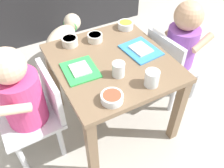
{
  "coord_description": "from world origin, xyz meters",
  "views": [
    {
      "loc": [
        -0.44,
        -0.82,
        1.2
      ],
      "look_at": [
        0.0,
        0.0,
        0.3
      ],
      "focal_mm": 39.02,
      "sensor_mm": 36.0,
      "label": 1
    }
  ],
  "objects_px": {
    "seated_child_right": "(180,44)",
    "dining_table": "(112,72)",
    "dog": "(63,37)",
    "seated_child_left": "(23,96)",
    "veggie_bowl_near": "(70,41)",
    "water_cup_right": "(152,79)",
    "water_cup_left": "(118,70)",
    "veggie_bowl_far": "(95,37)",
    "food_tray_right": "(140,49)",
    "cereal_bowl_left_side": "(112,98)",
    "cereal_bowl_right_side": "(126,25)",
    "food_tray_left": "(80,69)"
  },
  "relations": [
    {
      "from": "food_tray_right",
      "to": "cereal_bowl_left_side",
      "type": "xyz_separation_m",
      "value": [
        -0.29,
        -0.24,
        0.01
      ]
    },
    {
      "from": "seated_child_left",
      "to": "seated_child_right",
      "type": "height_order",
      "value": "seated_child_left"
    },
    {
      "from": "veggie_bowl_near",
      "to": "dog",
      "type": "bearing_deg",
      "value": 78.33
    },
    {
      "from": "dining_table",
      "to": "water_cup_left",
      "type": "bearing_deg",
      "value": -103.1
    },
    {
      "from": "cereal_bowl_left_side",
      "to": "cereal_bowl_right_side",
      "type": "relative_size",
      "value": 1.06
    },
    {
      "from": "dog",
      "to": "veggie_bowl_near",
      "type": "height_order",
      "value": "veggie_bowl_near"
    },
    {
      "from": "cereal_bowl_right_side",
      "to": "veggie_bowl_near",
      "type": "height_order",
      "value": "veggie_bowl_near"
    },
    {
      "from": "cereal_bowl_right_side",
      "to": "veggie_bowl_far",
      "type": "bearing_deg",
      "value": -170.58
    },
    {
      "from": "seated_child_left",
      "to": "seated_child_right",
      "type": "bearing_deg",
      "value": -0.54
    },
    {
      "from": "seated_child_left",
      "to": "water_cup_left",
      "type": "bearing_deg",
      "value": -16.16
    },
    {
      "from": "water_cup_right",
      "to": "cereal_bowl_left_side",
      "type": "xyz_separation_m",
      "value": [
        -0.2,
        -0.0,
        -0.01
      ]
    },
    {
      "from": "food_tray_left",
      "to": "cereal_bowl_left_side",
      "type": "distance_m",
      "value": 0.24
    },
    {
      "from": "cereal_bowl_left_side",
      "to": "cereal_bowl_right_side",
      "type": "height_order",
      "value": "cereal_bowl_right_side"
    },
    {
      "from": "water_cup_left",
      "to": "seated_child_left",
      "type": "bearing_deg",
      "value": 163.84
    },
    {
      "from": "food_tray_left",
      "to": "veggie_bowl_far",
      "type": "bearing_deg",
      "value": 48.42
    },
    {
      "from": "water_cup_right",
      "to": "cereal_bowl_right_side",
      "type": "distance_m",
      "value": 0.48
    },
    {
      "from": "food_tray_left",
      "to": "dog",
      "type": "bearing_deg",
      "value": 79.04
    },
    {
      "from": "dining_table",
      "to": "cereal_bowl_right_side",
      "type": "xyz_separation_m",
      "value": [
        0.21,
        0.23,
        0.1
      ]
    },
    {
      "from": "food_tray_left",
      "to": "water_cup_left",
      "type": "bearing_deg",
      "value": -38.55
    },
    {
      "from": "water_cup_right",
      "to": "veggie_bowl_far",
      "type": "bearing_deg",
      "value": 99.69
    },
    {
      "from": "water_cup_right",
      "to": "veggie_bowl_near",
      "type": "height_order",
      "value": "water_cup_right"
    },
    {
      "from": "dining_table",
      "to": "water_cup_right",
      "type": "bearing_deg",
      "value": -72.97
    },
    {
      "from": "dog",
      "to": "seated_child_left",
      "type": "bearing_deg",
      "value": -120.67
    },
    {
      "from": "dining_table",
      "to": "seated_child_left",
      "type": "bearing_deg",
      "value": 178.45
    },
    {
      "from": "food_tray_left",
      "to": "water_cup_right",
      "type": "xyz_separation_m",
      "value": [
        0.24,
        -0.24,
        0.03
      ]
    },
    {
      "from": "dining_table",
      "to": "food_tray_left",
      "type": "bearing_deg",
      "value": 178.32
    },
    {
      "from": "seated_child_right",
      "to": "dining_table",
      "type": "bearing_deg",
      "value": -179.54
    },
    {
      "from": "seated_child_left",
      "to": "water_cup_right",
      "type": "distance_m",
      "value": 0.57
    },
    {
      "from": "veggie_bowl_near",
      "to": "veggie_bowl_far",
      "type": "xyz_separation_m",
      "value": [
        0.13,
        -0.03,
        -0.0
      ]
    },
    {
      "from": "seated_child_left",
      "to": "food_tray_right",
      "type": "distance_m",
      "value": 0.61
    },
    {
      "from": "water_cup_left",
      "to": "veggie_bowl_near",
      "type": "xyz_separation_m",
      "value": [
        -0.11,
        0.33,
        -0.01
      ]
    },
    {
      "from": "water_cup_left",
      "to": "water_cup_right",
      "type": "distance_m",
      "value": 0.15
    },
    {
      "from": "dining_table",
      "to": "water_cup_right",
      "type": "height_order",
      "value": "water_cup_right"
    },
    {
      "from": "cereal_bowl_left_side",
      "to": "seated_child_left",
      "type": "bearing_deg",
      "value": 141.94
    },
    {
      "from": "seated_child_right",
      "to": "water_cup_left",
      "type": "distance_m",
      "value": 0.48
    },
    {
      "from": "seated_child_right",
      "to": "seated_child_left",
      "type": "bearing_deg",
      "value": 179.46
    },
    {
      "from": "dog",
      "to": "veggie_bowl_far",
      "type": "height_order",
      "value": "veggie_bowl_far"
    },
    {
      "from": "food_tray_right",
      "to": "veggie_bowl_far",
      "type": "height_order",
      "value": "veggie_bowl_far"
    },
    {
      "from": "dog",
      "to": "cereal_bowl_left_side",
      "type": "relative_size",
      "value": 4.16
    },
    {
      "from": "seated_child_left",
      "to": "veggie_bowl_near",
      "type": "relative_size",
      "value": 8.03
    },
    {
      "from": "dog",
      "to": "cereal_bowl_left_side",
      "type": "distance_m",
      "value": 0.98
    },
    {
      "from": "water_cup_left",
      "to": "veggie_bowl_far",
      "type": "bearing_deg",
      "value": 85.49
    },
    {
      "from": "cereal_bowl_right_side",
      "to": "food_tray_right",
      "type": "bearing_deg",
      "value": -100.88
    },
    {
      "from": "seated_child_left",
      "to": "dog",
      "type": "height_order",
      "value": "seated_child_left"
    },
    {
      "from": "dining_table",
      "to": "food_tray_right",
      "type": "distance_m",
      "value": 0.19
    },
    {
      "from": "dog",
      "to": "dining_table",
      "type": "bearing_deg",
      "value": -87.29
    },
    {
      "from": "water_cup_right",
      "to": "veggie_bowl_far",
      "type": "relative_size",
      "value": 0.92
    },
    {
      "from": "seated_child_left",
      "to": "food_tray_right",
      "type": "relative_size",
      "value": 3.29
    },
    {
      "from": "veggie_bowl_far",
      "to": "food_tray_right",
      "type": "bearing_deg",
      "value": -47.9
    },
    {
      "from": "water_cup_right",
      "to": "veggie_bowl_near",
      "type": "distance_m",
      "value": 0.49
    }
  ]
}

